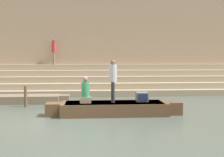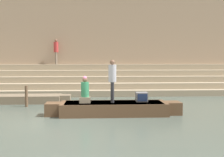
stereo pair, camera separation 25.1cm
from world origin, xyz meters
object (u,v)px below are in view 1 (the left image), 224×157
tv_set (142,97)px  moored_boat_shore (23,99)px  person_standing (113,78)px  mooring_post (26,96)px  person_rowing (86,92)px  rowboat_main (114,108)px  person_on_steps (54,50)px

tv_set → moored_boat_shore: (-5.61, 3.47, -0.50)m
person_standing → tv_set: size_ratio=3.62×
tv_set → mooring_post: bearing=155.9°
tv_set → mooring_post: (-5.22, 2.18, -0.21)m
person_rowing → moored_boat_shore: (-3.26, 3.72, -0.75)m
rowboat_main → person_on_steps: person_on_steps is taller
tv_set → person_standing: bearing=-172.6°
rowboat_main → person_standing: 1.26m
person_standing → tv_set: (1.24, 0.19, -0.82)m
person_rowing → mooring_post: (-2.87, 2.42, -0.46)m
person_standing → person_on_steps: 9.39m
person_standing → mooring_post: person_standing is taller
person_rowing → person_on_steps: size_ratio=0.64×
moored_boat_shore → person_on_steps: size_ratio=2.81×
rowboat_main → person_standing: size_ratio=3.18×
person_on_steps → moored_boat_shore: bearing=-124.6°
person_rowing → tv_set: size_ratio=2.28×
person_standing → person_rowing: (-1.12, -0.05, -0.57)m
rowboat_main → person_on_steps: (-3.35, 8.66, 2.59)m
tv_set → moored_boat_shore: 6.62m
tv_set → rowboat_main: bearing=-173.7°
person_rowing → person_standing: bearing=11.1°
person_standing → rowboat_main: bearing=39.7°
person_rowing → mooring_post: person_rowing is taller
person_rowing → mooring_post: bearing=148.3°
tv_set → mooring_post: mooring_post is taller
person_on_steps → tv_set: bearing=-84.5°
person_standing → mooring_post: size_ratio=1.74×
tv_set → mooring_post: 5.66m
rowboat_main → mooring_post: bearing=153.0°
person_standing → moored_boat_shore: size_ratio=0.36×
rowboat_main → person_on_steps: bearing=114.2°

